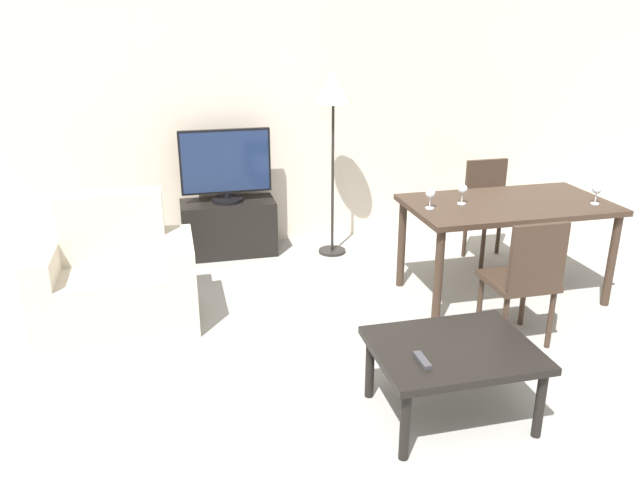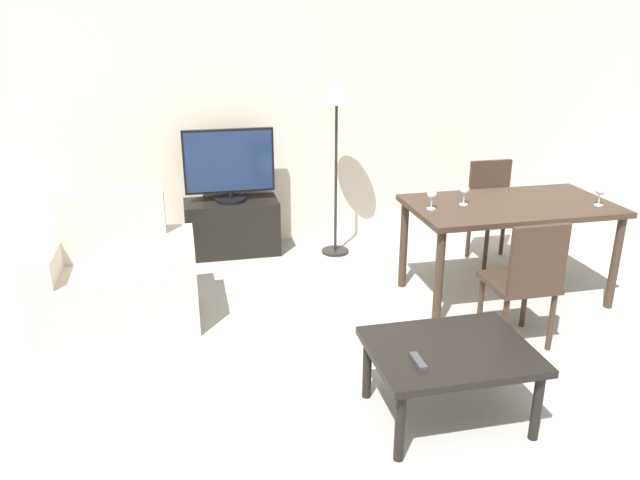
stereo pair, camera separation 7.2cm
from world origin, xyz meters
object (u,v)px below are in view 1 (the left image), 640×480
(tv_stand, at_px, (229,228))
(tv, at_px, (226,166))
(armchair, at_px, (116,281))
(dining_chair_far, at_px, (490,206))
(coffee_table, at_px, (453,355))
(floor_lamp, at_px, (333,98))
(wine_glass_center, at_px, (597,190))
(remote_primary, at_px, (422,360))
(wine_glass_right, at_px, (463,190))
(dining_table, at_px, (507,213))
(dining_chair_near, at_px, (525,276))
(wine_glass_left, at_px, (430,195))

(tv_stand, bearing_deg, tv, -90.00)
(tv, bearing_deg, tv_stand, 90.00)
(armchair, distance_m, dining_chair_far, 3.08)
(coffee_table, bearing_deg, floor_lamp, 89.79)
(dining_chair_far, relative_size, wine_glass_center, 5.87)
(coffee_table, distance_m, remote_primary, 0.25)
(tv, relative_size, remote_primary, 5.14)
(dining_chair_far, bearing_deg, coffee_table, -122.26)
(wine_glass_right, bearing_deg, dining_table, -5.94)
(tv, bearing_deg, dining_chair_far, -16.73)
(remote_primary, xyz_separation_m, wine_glass_center, (1.81, 1.22, 0.41))
(tv, distance_m, dining_chair_near, 2.66)
(armchair, relative_size, floor_lamp, 0.66)
(dining_table, xyz_separation_m, wine_glass_left, (-0.62, -0.01, 0.19))
(dining_chair_near, xyz_separation_m, dining_chair_far, (0.51, 1.42, 0.00))
(armchair, height_order, tv, tv)
(tv_stand, bearing_deg, dining_chair_far, -16.79)
(wine_glass_left, distance_m, wine_glass_center, 1.21)
(tv_stand, height_order, dining_chair_far, dining_chair_far)
(wine_glass_left, bearing_deg, armchair, 174.11)
(tv, relative_size, wine_glass_right, 5.28)
(coffee_table, bearing_deg, tv, 108.32)
(tv_stand, bearing_deg, remote_primary, -76.50)
(floor_lamp, xyz_separation_m, wine_glass_left, (0.39, -1.18, -0.53))
(dining_table, distance_m, dining_chair_far, 0.77)
(dining_chair_near, height_order, dining_chair_far, same)
(dining_chair_far, bearing_deg, wine_glass_right, -132.09)
(armchair, xyz_separation_m, tv, (0.88, 1.15, 0.49))
(dining_table, relative_size, wine_glass_center, 10.04)
(armchair, bearing_deg, wine_glass_right, -4.11)
(dining_chair_near, xyz_separation_m, remote_primary, (-0.98, -0.70, -0.05))
(armchair, distance_m, dining_chair_near, 2.69)
(armchair, bearing_deg, coffee_table, -40.80)
(tv_stand, relative_size, dining_chair_near, 0.95)
(wine_glass_left, bearing_deg, remote_primary, -113.77)
(tv_stand, height_order, dining_table, dining_table)
(coffee_table, xyz_separation_m, dining_table, (1.02, 1.31, 0.29))
(wine_glass_left, bearing_deg, tv_stand, 133.07)
(dining_chair_near, distance_m, wine_glass_center, 1.05)
(floor_lamp, xyz_separation_m, wine_glass_center, (1.59, -1.36, -0.53))
(remote_primary, relative_size, wine_glass_right, 1.03)
(dining_chair_near, relative_size, wine_glass_left, 5.87)
(tv_stand, distance_m, dining_chair_far, 2.27)
(remote_primary, bearing_deg, floor_lamp, 84.98)
(armchair, height_order, floor_lamp, floor_lamp)
(remote_primary, distance_m, wine_glass_right, 1.75)
(tv_stand, relative_size, wine_glass_left, 5.56)
(remote_primary, distance_m, wine_glass_center, 2.22)
(coffee_table, height_order, dining_chair_far, dining_chair_far)
(dining_chair_far, distance_m, wine_glass_right, 0.98)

